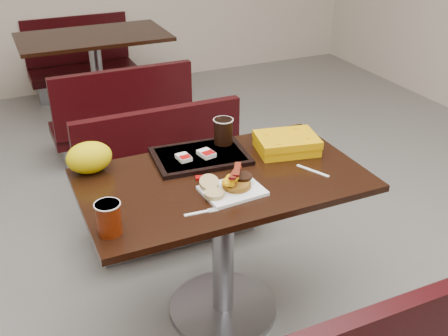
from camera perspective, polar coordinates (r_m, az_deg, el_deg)
name	(u,v)px	position (r m, az deg, el deg)	size (l,w,h in m)	color
floor	(223,310)	(2.71, -0.10, -14.90)	(6.00, 7.00, 0.01)	gray
table_near	(223,248)	(2.47, -0.11, -8.55)	(1.20, 0.70, 0.75)	black
bench_near_n	(172,182)	(3.03, -5.53, -1.48)	(1.00, 0.46, 0.72)	black
table_far	(98,79)	(4.72, -13.31, 9.22)	(1.20, 0.70, 0.75)	black
bench_far_s	(119,109)	(4.08, -11.16, 6.20)	(1.00, 0.46, 0.72)	black
bench_far_n	(82,59)	(5.38, -14.92, 11.20)	(1.00, 0.46, 0.72)	black
platter	(233,191)	(2.15, 0.91, -2.44)	(0.24, 0.19, 0.01)	white
pancake_stack	(237,184)	(2.16, 1.35, -1.71)	(0.12, 0.12, 0.02)	#8C5F17
sausage_patty	(243,176)	(2.18, 2.03, -0.90)	(0.08, 0.08, 0.01)	black
scrambled_eggs	(231,180)	(2.13, 0.75, -1.26)	(0.08, 0.07, 0.04)	#EAAB04
bacon_strips	(235,172)	(2.12, 1.22, -0.43)	(0.14, 0.06, 0.01)	#470508
muffin_bottom	(214,194)	(2.10, -1.05, -2.78)	(0.08, 0.08, 0.02)	tan
muffin_top	(209,183)	(2.16, -1.61, -1.57)	(0.08, 0.08, 0.02)	tan
coffee_cup_near	(109,219)	(1.93, -12.19, -5.29)	(0.09, 0.09, 0.12)	maroon
fork	(196,213)	(2.03, -2.97, -4.83)	(0.13, 0.02, 0.00)	white
knife	(313,171)	(2.34, 9.45, -0.29)	(0.16, 0.01, 0.00)	white
condiment_syrup	(199,171)	(2.31, -2.69, -0.30)	(0.04, 0.03, 0.01)	#AA1F07
condiment_ketchup	(200,178)	(2.25, -2.59, -1.04)	(0.04, 0.03, 0.01)	#8C0504
tray	(200,156)	(2.42, -2.54, 1.28)	(0.42, 0.30, 0.02)	black
hashbrown_sleeve_left	(184,158)	(2.37, -4.34, 1.12)	(0.05, 0.07, 0.02)	silver
hashbrown_sleeve_right	(206,154)	(2.40, -1.90, 1.55)	(0.06, 0.08, 0.02)	silver
coffee_cup_far	(223,131)	(2.49, -0.07, 3.94)	(0.09, 0.09, 0.12)	black
clamshell	(287,143)	(2.49, 6.71, 2.63)	(0.28, 0.21, 0.07)	#D19103
paper_bag	(89,157)	(2.35, -14.19, 1.10)	(0.20, 0.14, 0.14)	#CEB106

